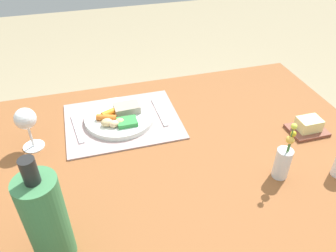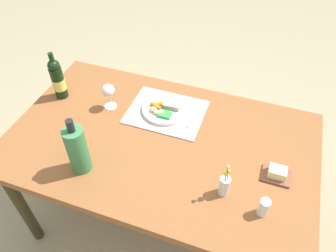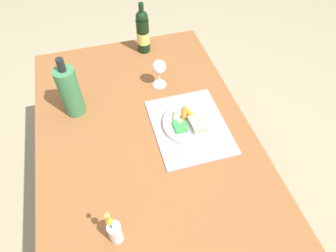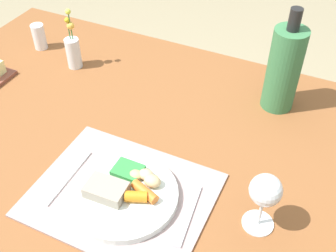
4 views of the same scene
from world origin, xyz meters
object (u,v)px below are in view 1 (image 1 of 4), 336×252
dinner_plate (120,117)px  butter_dish (308,127)px  knife (77,129)px  wine_glass (26,120)px  cooler_bottle (46,220)px  flower_vase (283,161)px  dining_table (147,172)px  fork (159,112)px

dinner_plate → butter_dish: size_ratio=1.98×
knife → wine_glass: (0.15, 0.05, 0.10)m
cooler_bottle → wine_glass: (0.07, -0.43, -0.02)m
flower_vase → wine_glass: bearing=-25.5°
dining_table → fork: 0.26m
knife → cooler_bottle: cooler_bottle is taller
knife → butter_dish: bearing=157.0°
fork → cooler_bottle: (0.39, 0.51, 0.12)m
dining_table → dinner_plate: size_ratio=6.09×
dinner_plate → flower_vase: 0.59m
dinner_plate → flower_vase: size_ratio=1.27×
flower_vase → wine_glass: flower_vase is taller
dining_table → knife: knife is taller
fork → butter_dish: (-0.48, 0.25, 0.01)m
fork → wine_glass: 0.48m
dining_table → dinner_plate: dinner_plate is taller
dining_table → wine_glass: (0.36, -0.15, 0.19)m
flower_vase → wine_glass: 0.81m
cooler_bottle → knife: bearing=-99.2°
dining_table → flower_vase: 0.45m
cooler_bottle → flower_vase: 0.67m
dinner_plate → wine_glass: size_ratio=1.68×
dining_table → fork: fork is taller
butter_dish → knife: bearing=-16.2°
dining_table → butter_dish: bearing=176.8°
flower_vase → cooler_bottle: bearing=7.3°
dinner_plate → knife: size_ratio=1.50×
dinner_plate → flower_vase: bearing=135.7°
cooler_bottle → wine_glass: size_ratio=2.02×
dinner_plate → knife: bearing=5.3°
fork → knife: same height
fork → flower_vase: bearing=121.6°
knife → flower_vase: 0.71m
fork → wine_glass: size_ratio=1.22×
dining_table → cooler_bottle: size_ratio=5.08×
knife → wine_glass: wine_glass is taller
dining_table → dinner_plate: (0.05, -0.21, 0.10)m
cooler_bottle → wine_glass: bearing=-80.9°
cooler_bottle → flower_vase: (-0.66, -0.08, -0.07)m
dinner_plate → cooler_bottle: bearing=64.7°
wine_glass → dinner_plate: bearing=-168.1°
wine_glass → butter_dish: (-0.94, 0.18, -0.09)m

